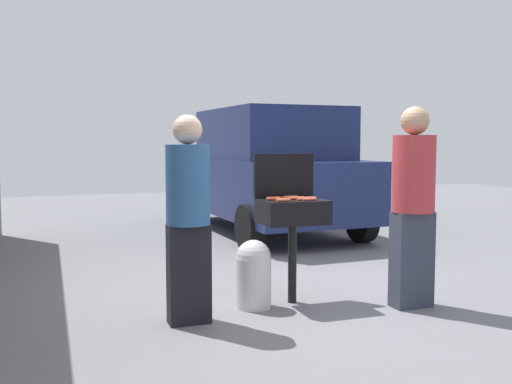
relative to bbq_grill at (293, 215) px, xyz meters
name	(u,v)px	position (x,y,z in m)	size (l,w,h in m)	color
ground_plane	(294,296)	(0.10, 0.19, -0.82)	(24.00, 24.00, 0.00)	slate
bbq_grill	(293,215)	(0.00, 0.00, 0.00)	(0.60, 0.44, 0.96)	black
grill_lid_open	(284,176)	(0.00, 0.22, 0.36)	(0.60, 0.05, 0.42)	black
hot_dog_0	(283,200)	(-0.13, -0.08, 0.16)	(0.03, 0.03, 0.13)	#B74C33
hot_dog_1	(308,198)	(0.15, -0.03, 0.16)	(0.03, 0.03, 0.13)	#C6593D
hot_dog_2	(295,198)	(0.01, -0.02, 0.16)	(0.03, 0.03, 0.13)	#B74C33
hot_dog_3	(303,199)	(0.06, -0.11, 0.16)	(0.03, 0.03, 0.13)	#C6593D
hot_dog_4	(273,199)	(-0.19, 0.00, 0.16)	(0.03, 0.03, 0.13)	#AD4228
hot_dog_5	(291,197)	(0.04, 0.13, 0.16)	(0.03, 0.03, 0.13)	#C6593D
hot_dog_6	(283,200)	(-0.15, -0.15, 0.16)	(0.03, 0.03, 0.13)	#B74C33
hot_dog_7	(309,199)	(0.10, -0.15, 0.16)	(0.03, 0.03, 0.13)	#C6593D
hot_dog_8	(287,198)	(-0.03, 0.06, 0.16)	(0.03, 0.03, 0.13)	#B74C33
hot_dog_9	(273,198)	(-0.16, 0.08, 0.16)	(0.03, 0.03, 0.13)	#AD4228
hot_dog_10	(297,198)	(0.05, 0.02, 0.16)	(0.03, 0.03, 0.13)	#C6593D
hot_dog_11	(309,198)	(0.14, -0.05, 0.16)	(0.03, 0.03, 0.13)	#AD4228
propane_tank	(254,272)	(-0.40, -0.04, -0.50)	(0.32, 0.32, 0.62)	silver
person_left	(188,211)	(-1.05, -0.29, 0.11)	(0.36, 0.36, 1.71)	black
person_right	(413,199)	(0.96, -0.49, 0.16)	(0.38, 0.38, 1.81)	#333847
parked_minivan	(268,170)	(1.31, 4.14, 0.21)	(2.19, 4.48, 2.02)	navy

